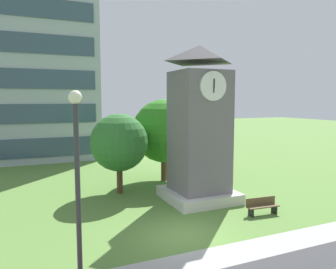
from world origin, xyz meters
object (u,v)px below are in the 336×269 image
(street_lamp, at_px, (78,181))
(tree_near_tower, at_px, (164,131))
(tree_streetside, at_px, (119,143))
(clock_tower, at_px, (199,133))
(park_bench, at_px, (262,206))

(street_lamp, distance_m, tree_near_tower, 15.64)
(tree_streetside, bearing_deg, clock_tower, -39.91)
(park_bench, height_order, tree_streetside, tree_streetside)
(street_lamp, distance_m, tree_streetside, 12.20)
(street_lamp, relative_size, tree_near_tower, 1.03)
(tree_near_tower, bearing_deg, tree_streetside, -154.06)
(park_bench, relative_size, tree_near_tower, 0.30)
(clock_tower, distance_m, street_lamp, 11.53)
(street_lamp, bearing_deg, clock_tower, 44.54)
(clock_tower, distance_m, tree_near_tower, 5.28)
(park_bench, xyz_separation_m, tree_streetside, (-5.84, 6.96, 2.85))
(clock_tower, xyz_separation_m, tree_streetside, (-4.01, 3.35, -0.77))
(park_bench, distance_m, tree_near_tower, 9.65)
(park_bench, distance_m, tree_streetside, 9.52)
(street_lamp, height_order, tree_streetside, street_lamp)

